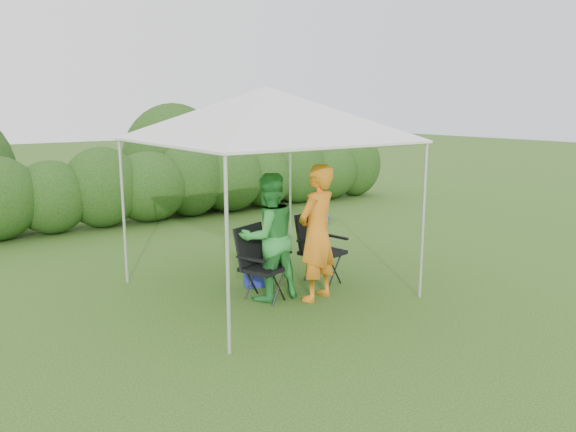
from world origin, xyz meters
TOP-DOWN VIEW (x-y plane):
  - ground at (0.00, 0.00)m, footprint 70.00×70.00m
  - hedge at (0.09, 6.00)m, footprint 15.02×1.53m
  - canopy at (0.00, 0.50)m, footprint 3.10×3.10m
  - chair_right at (0.83, 0.40)m, footprint 0.71×0.66m
  - chair_left at (-0.30, 0.25)m, footprint 0.74×0.71m
  - man at (0.32, -0.21)m, footprint 0.77×0.61m
  - woman at (-0.19, 0.18)m, footprint 0.90×0.73m
  - cooler at (-0.01, 0.74)m, footprint 0.50×0.44m
  - bottle at (0.05, 0.70)m, footprint 0.05×0.05m
  - lawn_toy at (3.28, 3.67)m, footprint 0.67×0.56m

SIDE VIEW (x-z plane):
  - ground at x=0.00m, z-range 0.00..0.00m
  - lawn_toy at x=3.28m, z-range -0.01..0.33m
  - cooler at x=-0.01m, z-range 0.00..0.35m
  - bottle at x=0.05m, z-range 0.35..0.55m
  - chair_left at x=-0.30m, z-range 0.07..1.07m
  - chair_right at x=0.83m, z-range 0.07..1.08m
  - hedge at x=0.09m, z-range -0.07..1.73m
  - woman at x=-0.19m, z-range 0.00..1.72m
  - man at x=0.32m, z-range 0.00..1.83m
  - canopy at x=0.00m, z-range 1.05..3.88m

